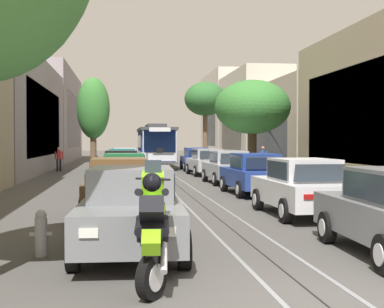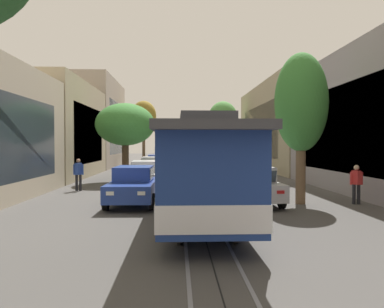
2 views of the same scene
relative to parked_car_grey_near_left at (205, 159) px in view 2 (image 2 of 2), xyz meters
The scene contains 23 objects.
ground_plane 22.47m from the parked_car_grey_near_left, 83.92° to the left, with size 161.85×161.85×0.00m, color #4C4947.
trolley_track_rails 26.92m from the parked_car_grey_near_left, 84.93° to the left, with size 1.14×72.74×0.01m.
parked_car_grey_near_left is the anchor object (origin of this frame).
parked_car_brown_second_left 5.34m from the parked_car_grey_near_left, 92.57° to the left, with size 2.05×4.38×1.58m.
parked_car_green_mid_left 10.96m from the parked_car_grey_near_left, 90.27° to the left, with size 2.07×4.39×1.58m.
parked_car_black_fourth_left 16.48m from the parked_car_grey_near_left, 90.72° to the left, with size 2.03×4.37×1.58m.
parked_car_teal_fifth_left 22.26m from the parked_car_grey_near_left, 90.37° to the left, with size 2.03×4.37×1.58m.
parked_car_silver_sixth_left 27.44m from the parked_car_grey_near_left, 90.01° to the left, with size 2.15×4.42×1.58m.
parked_car_grey_near_right 4.86m from the parked_car_grey_near_left, 10.97° to the right, with size 2.11×4.41×1.58m.
parked_car_white_second_right 6.51m from the parked_car_grey_near_left, 43.10° to the left, with size 2.04×4.38×1.58m.
parked_car_blue_mid_right 11.53m from the parked_car_grey_near_left, 65.01° to the left, with size 2.09×4.40×1.58m.
parked_car_silver_fourth_right 16.55m from the parked_car_grey_near_left, 72.76° to the left, with size 2.09×4.40×1.58m.
parked_car_silver_fifth_right 22.77m from the parked_car_grey_near_left, 77.70° to the left, with size 2.14×4.42×1.58m.
parked_car_blue_sixth_right 27.90m from the parked_car_grey_near_left, 79.83° to the left, with size 2.05×4.38×1.58m.
street_tree_kerb_left_near 5.26m from the parked_car_grey_near_left, 143.58° to the right, with size 3.65×3.52×7.58m.
street_tree_kerb_left_second 27.82m from the parked_car_grey_near_left, 94.27° to the left, with size 2.21×2.10×6.33m.
street_tree_kerb_right_near 8.93m from the parked_car_grey_near_left, 15.74° to the right, with size 2.98×2.40×7.64m.
street_tree_kerb_right_second 19.25m from the parked_car_grey_near_left, 69.75° to the left, with size 3.92×4.31×5.22m.
cable_car_trolley 31.80m from the parked_car_grey_near_left, 85.71° to the left, with size 2.59×9.14×3.28m.
motorcycle_with_rider 2.62m from the parked_car_grey_near_left, 84.65° to the right, with size 0.52×1.86×1.79m.
pedestrian_on_left_pavement 24.23m from the parked_car_grey_near_left, 69.66° to the left, with size 0.55×0.41×1.72m.
pedestrian_on_right_pavement 28.04m from the parked_car_grey_near_left, 98.96° to the left, with size 0.55×0.41×1.64m.
fire_hydrant 1.65m from the parked_car_grey_near_left, behind, with size 0.40×0.22×0.84m.
Camera 2 is at (0.73, 46.80, 2.51)m, focal length 35.52 mm.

